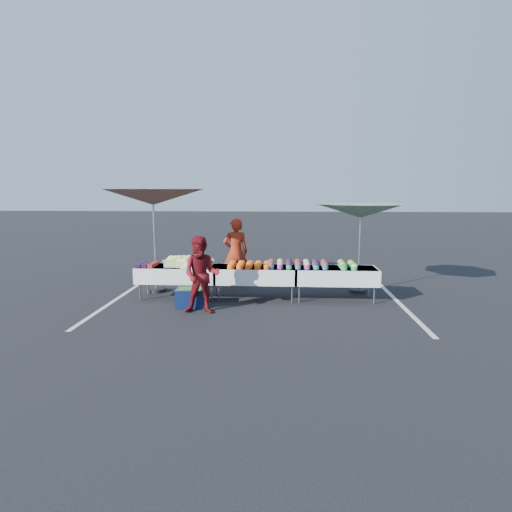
# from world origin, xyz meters

# --- Properties ---
(ground) EXTENTS (80.00, 80.00, 0.00)m
(ground) POSITION_xyz_m (0.00, 0.00, 0.00)
(ground) COLOR black
(stripe_left) EXTENTS (0.10, 5.00, 0.00)m
(stripe_left) POSITION_xyz_m (-3.20, 0.00, 0.00)
(stripe_left) COLOR silver
(stripe_left) RESTS_ON ground
(stripe_right) EXTENTS (0.10, 5.00, 0.00)m
(stripe_right) POSITION_xyz_m (3.20, 0.00, 0.00)
(stripe_right) COLOR silver
(stripe_right) RESTS_ON ground
(table_left) EXTENTS (1.86, 0.81, 0.75)m
(table_left) POSITION_xyz_m (-1.80, 0.00, 0.58)
(table_left) COLOR white
(table_left) RESTS_ON ground
(table_center) EXTENTS (1.86, 0.81, 0.75)m
(table_center) POSITION_xyz_m (0.00, 0.00, 0.58)
(table_center) COLOR white
(table_center) RESTS_ON ground
(table_right) EXTENTS (1.86, 0.81, 0.75)m
(table_right) POSITION_xyz_m (1.80, 0.00, 0.58)
(table_right) COLOR white
(table_right) RESTS_ON ground
(berry_punnets) EXTENTS (0.40, 0.54, 0.08)m
(berry_punnets) POSITION_xyz_m (-2.51, -0.06, 0.79)
(berry_punnets) COLOR black
(berry_punnets) RESTS_ON table_left
(corn_pile) EXTENTS (1.16, 0.57, 0.26)m
(corn_pile) POSITION_xyz_m (-1.54, 0.04, 0.84)
(corn_pile) COLOR #D5E073
(corn_pile) RESTS_ON table_left
(plastic_bags) EXTENTS (0.30, 0.25, 0.05)m
(plastic_bags) POSITION_xyz_m (-1.50, -0.30, 0.78)
(plastic_bags) COLOR white
(plastic_bags) RESTS_ON table_left
(carrot_bowls) EXTENTS (0.95, 0.69, 0.11)m
(carrot_bowls) POSITION_xyz_m (-0.15, -0.01, 0.80)
(carrot_bowls) COLOR #FE521C
(carrot_bowls) RESTS_ON table_center
(potato_cups) EXTENTS (1.34, 0.58, 0.16)m
(potato_cups) POSITION_xyz_m (0.95, 0.00, 0.83)
(potato_cups) COLOR teal
(potato_cups) RESTS_ON table_right
(bean_baskets) EXTENTS (0.36, 0.68, 0.15)m
(bean_baskets) POSITION_xyz_m (2.06, -0.01, 0.82)
(bean_baskets) COLOR green
(bean_baskets) RESTS_ON table_right
(vendor) EXTENTS (0.73, 0.57, 1.77)m
(vendor) POSITION_xyz_m (-0.61, 1.34, 0.88)
(vendor) COLOR #9D2611
(vendor) RESTS_ON ground
(customer) EXTENTS (0.77, 0.60, 1.57)m
(customer) POSITION_xyz_m (-1.03, -1.20, 0.79)
(customer) COLOR maroon
(customer) RESTS_ON ground
(umbrella_left) EXTENTS (2.51, 2.51, 2.53)m
(umbrella_left) POSITION_xyz_m (-2.50, 0.56, 2.30)
(umbrella_left) COLOR black
(umbrella_left) RESTS_ON ground
(umbrella_right) EXTENTS (2.14, 2.14, 2.17)m
(umbrella_right) POSITION_xyz_m (2.46, 0.80, 1.97)
(umbrella_right) COLOR black
(umbrella_right) RESTS_ON ground
(storage_bin) EXTENTS (0.64, 0.49, 0.40)m
(storage_bin) POSITION_xyz_m (-1.36, -0.74, 0.21)
(storage_bin) COLOR #0C1A40
(storage_bin) RESTS_ON ground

